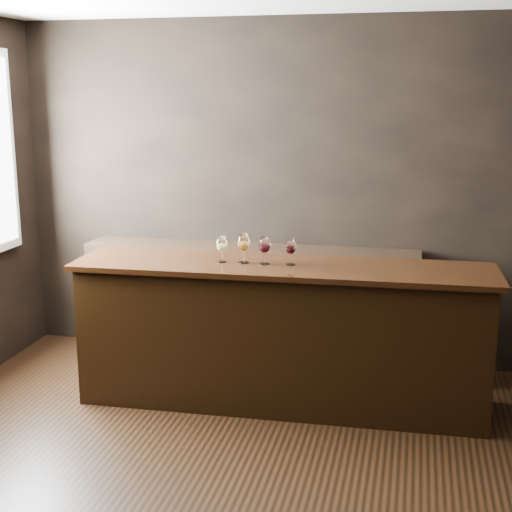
% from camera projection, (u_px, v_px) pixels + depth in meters
% --- Properties ---
extents(ground, '(5.00, 5.00, 0.00)m').
position_uv_depth(ground, '(253.00, 498.00, 3.97)').
color(ground, black).
rests_on(ground, ground).
extents(room_shell, '(5.02, 4.52, 2.81)m').
position_uv_depth(room_shell, '(214.00, 171.00, 3.72)').
color(room_shell, black).
rests_on(room_shell, ground).
extents(bar_counter, '(2.88, 0.71, 1.00)m').
position_uv_depth(bar_counter, '(281.00, 337.00, 5.09)').
color(bar_counter, black).
rests_on(bar_counter, ground).
extents(bar_top, '(2.97, 0.78, 0.04)m').
position_uv_depth(bar_top, '(282.00, 267.00, 4.98)').
color(bar_top, black).
rests_on(bar_top, bar_counter).
extents(back_bar_shelf, '(2.73, 0.40, 0.98)m').
position_uv_depth(back_bar_shelf, '(250.00, 305.00, 5.90)').
color(back_bar_shelf, black).
rests_on(back_bar_shelf, ground).
extents(glass_white, '(0.08, 0.08, 0.18)m').
position_uv_depth(glass_white, '(222.00, 245.00, 5.01)').
color(glass_white, white).
rests_on(glass_white, bar_top).
extents(glass_amber, '(0.09, 0.09, 0.21)m').
position_uv_depth(glass_amber, '(243.00, 243.00, 4.99)').
color(glass_amber, white).
rests_on(glass_amber, bar_top).
extents(glass_red_a, '(0.08, 0.08, 0.20)m').
position_uv_depth(glass_red_a, '(264.00, 246.00, 4.95)').
color(glass_red_a, white).
rests_on(glass_red_a, bar_top).
extents(glass_red_b, '(0.08, 0.08, 0.18)m').
position_uv_depth(glass_red_b, '(291.00, 247.00, 4.94)').
color(glass_red_b, white).
rests_on(glass_red_b, bar_top).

